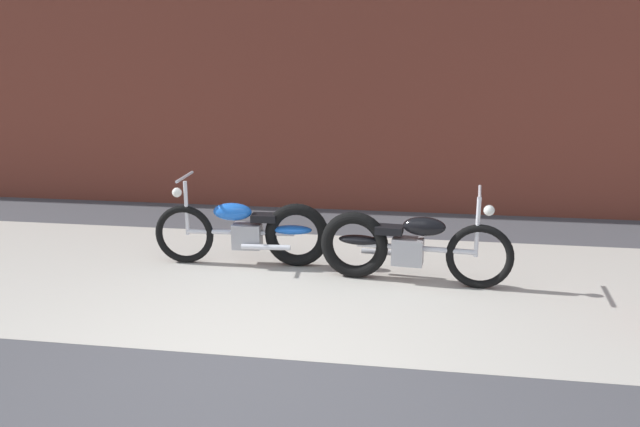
{
  "coord_description": "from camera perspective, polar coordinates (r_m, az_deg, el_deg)",
  "views": [
    {
      "loc": [
        1.25,
        -4.3,
        2.31
      ],
      "look_at": [
        0.32,
        1.74,
        0.75
      ],
      "focal_mm": 34.49,
      "sensor_mm": 36.0,
      "label": 1
    }
  ],
  "objects": [
    {
      "name": "brick_building_wall",
      "position": [
        9.61,
        1.35,
        18.68
      ],
      "size": [
        36.0,
        0.5,
        6.08
      ],
      "primitive_type": "cube",
      "color": "brown",
      "rests_on": "ground"
    },
    {
      "name": "sidewalk_slab",
      "position": [
        6.59,
        -2.73,
        -6.19
      ],
      "size": [
        36.0,
        3.5,
        0.01
      ],
      "primitive_type": "cube",
      "color": "#B2ADA3",
      "rests_on": "ground"
    },
    {
      "name": "ground_plane",
      "position": [
        5.04,
        -6.79,
        -13.08
      ],
      "size": [
        80.0,
        80.0,
        0.0
      ],
      "primitive_type": "plane",
      "color": "#47474C"
    },
    {
      "name": "motorcycle_black",
      "position": [
        6.49,
        7.48,
        -2.94
      ],
      "size": [
        2.01,
        0.59,
        1.03
      ],
      "rotation": [
        0.0,
        0.0,
        -0.1
      ],
      "color": "black",
      "rests_on": "ground"
    },
    {
      "name": "motorcycle_blue",
      "position": [
        6.99,
        -6.17,
        -1.65
      ],
      "size": [
        2.01,
        0.58,
        1.03
      ],
      "rotation": [
        0.0,
        0.0,
        3.21
      ],
      "color": "black",
      "rests_on": "ground"
    }
  ]
}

